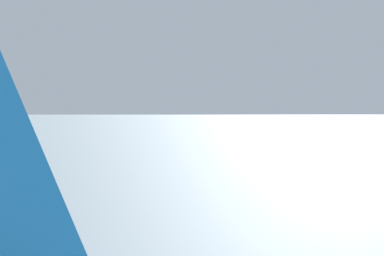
{
  "coord_description": "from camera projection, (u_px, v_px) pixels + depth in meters",
  "views": [
    {
      "loc": [
        6.13,
        -7.61,
        2.83
      ],
      "look_at": [
        3.66,
        7.91,
        2.52
      ],
      "focal_mm": 74.44,
      "sensor_mm": 36.0,
      "label": 1
    }
  ],
  "objects": []
}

